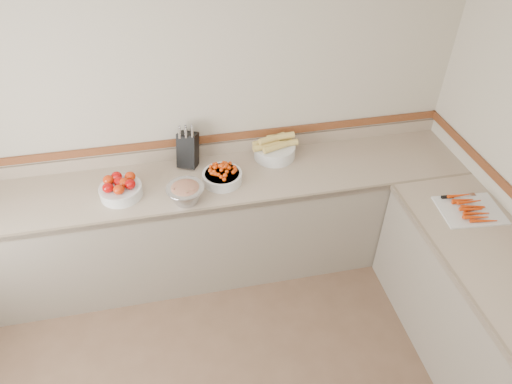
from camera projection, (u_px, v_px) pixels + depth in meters
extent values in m
plane|color=#BAAF9A|center=(191.00, 111.00, 3.32)|extent=(4.00, 0.00, 4.00)
cube|color=gray|center=(201.00, 183.00, 3.35)|extent=(4.00, 0.65, 0.04)
cube|color=gray|center=(205.00, 227.00, 3.64)|extent=(4.00, 0.63, 0.86)
cube|color=#796651|center=(206.00, 211.00, 3.11)|extent=(4.00, 0.02, 0.04)
cube|color=gray|center=(195.00, 151.00, 3.54)|extent=(4.00, 0.02, 0.10)
cube|color=brown|center=(194.00, 141.00, 3.47)|extent=(4.00, 0.02, 0.06)
cube|color=silver|center=(504.00, 346.00, 2.82)|extent=(0.60, 0.60, 0.84)
cube|color=black|center=(476.00, 319.00, 2.54)|extent=(0.02, 0.58, 0.06)
cylinder|color=silver|center=(471.00, 328.00, 2.59)|extent=(0.02, 0.50, 0.02)
cube|color=black|center=(188.00, 150.00, 3.41)|extent=(0.20, 0.21, 0.28)
cylinder|color=silver|center=(180.00, 134.00, 3.28)|extent=(0.03, 0.04, 0.07)
cylinder|color=silver|center=(186.00, 133.00, 3.28)|extent=(0.03, 0.04, 0.07)
cylinder|color=silver|center=(192.00, 132.00, 3.29)|extent=(0.03, 0.04, 0.07)
cylinder|color=silver|center=(179.00, 132.00, 3.30)|extent=(0.03, 0.04, 0.07)
cylinder|color=silver|center=(186.00, 131.00, 3.30)|extent=(0.03, 0.04, 0.07)
cylinder|color=silver|center=(192.00, 130.00, 3.31)|extent=(0.03, 0.04, 0.07)
cylinder|color=silver|center=(179.00, 130.00, 3.32)|extent=(0.03, 0.04, 0.07)
cylinder|color=silver|center=(185.00, 129.00, 3.33)|extent=(0.03, 0.04, 0.07)
cylinder|color=silver|center=(192.00, 128.00, 3.33)|extent=(0.03, 0.04, 0.07)
cylinder|color=silver|center=(121.00, 191.00, 3.18)|extent=(0.29, 0.29, 0.08)
torus|color=silver|center=(120.00, 187.00, 3.16)|extent=(0.30, 0.30, 0.01)
cylinder|color=white|center=(120.00, 187.00, 3.16)|extent=(0.26, 0.26, 0.01)
ellipsoid|color=#AF0707|center=(108.00, 188.00, 3.10)|extent=(0.08, 0.08, 0.07)
ellipsoid|color=#BF2907|center=(119.00, 190.00, 3.08)|extent=(0.08, 0.08, 0.07)
ellipsoid|color=#AF0707|center=(130.00, 184.00, 3.13)|extent=(0.08, 0.08, 0.07)
ellipsoid|color=#BF2907|center=(108.00, 180.00, 3.16)|extent=(0.08, 0.08, 0.07)
ellipsoid|color=#AF0707|center=(119.00, 182.00, 3.15)|extent=(0.08, 0.08, 0.07)
ellipsoid|color=#BF2907|center=(130.00, 176.00, 3.19)|extent=(0.08, 0.08, 0.07)
ellipsoid|color=#AF0707|center=(117.00, 176.00, 3.19)|extent=(0.08, 0.08, 0.07)
ellipsoid|color=#BF2907|center=(124.00, 183.00, 3.14)|extent=(0.08, 0.08, 0.07)
cylinder|color=silver|center=(222.00, 177.00, 3.31)|extent=(0.29, 0.29, 0.07)
torus|color=silver|center=(222.00, 174.00, 3.29)|extent=(0.29, 0.29, 0.01)
cylinder|color=white|center=(222.00, 174.00, 3.29)|extent=(0.25, 0.25, 0.01)
sphere|color=#C63607|center=(222.00, 167.00, 3.25)|extent=(0.03, 0.03, 0.03)
sphere|color=#C63607|center=(220.00, 165.00, 3.26)|extent=(0.03, 0.03, 0.03)
sphere|color=#C63607|center=(220.00, 167.00, 3.25)|extent=(0.03, 0.03, 0.03)
sphere|color=#C63607|center=(223.00, 168.00, 3.24)|extent=(0.03, 0.03, 0.03)
sphere|color=#C63607|center=(226.00, 165.00, 3.27)|extent=(0.03, 0.03, 0.03)
sphere|color=#C63607|center=(217.00, 179.00, 3.20)|extent=(0.03, 0.03, 0.03)
sphere|color=#C63607|center=(211.00, 173.00, 3.23)|extent=(0.03, 0.03, 0.03)
sphere|color=#C63607|center=(215.00, 171.00, 3.24)|extent=(0.03, 0.03, 0.03)
sphere|color=#C63607|center=(221.00, 170.00, 3.22)|extent=(0.03, 0.03, 0.03)
sphere|color=#C63607|center=(224.00, 165.00, 3.28)|extent=(0.03, 0.03, 0.03)
sphere|color=#C63607|center=(233.00, 167.00, 3.29)|extent=(0.03, 0.03, 0.03)
sphere|color=#C63607|center=(229.00, 168.00, 3.27)|extent=(0.03, 0.03, 0.03)
sphere|color=#C63607|center=(221.00, 167.00, 3.26)|extent=(0.03, 0.03, 0.03)
sphere|color=#C63607|center=(220.00, 169.00, 3.23)|extent=(0.03, 0.03, 0.03)
sphere|color=#C63607|center=(212.00, 168.00, 3.28)|extent=(0.03, 0.03, 0.03)
sphere|color=#C63607|center=(225.00, 175.00, 3.21)|extent=(0.03, 0.03, 0.03)
sphere|color=#C63607|center=(215.00, 167.00, 3.26)|extent=(0.03, 0.03, 0.03)
sphere|color=#C63607|center=(227.00, 178.00, 3.20)|extent=(0.03, 0.03, 0.03)
sphere|color=#C63607|center=(223.00, 172.00, 3.22)|extent=(0.03, 0.03, 0.03)
sphere|color=#C63607|center=(231.00, 168.00, 3.27)|extent=(0.03, 0.03, 0.03)
sphere|color=#C63607|center=(216.00, 174.00, 3.22)|extent=(0.03, 0.03, 0.03)
sphere|color=#C63607|center=(217.00, 170.00, 3.23)|extent=(0.03, 0.03, 0.03)
sphere|color=#C63607|center=(223.00, 169.00, 3.23)|extent=(0.03, 0.03, 0.03)
sphere|color=#C63607|center=(228.00, 165.00, 3.31)|extent=(0.03, 0.03, 0.03)
sphere|color=#C63607|center=(215.00, 173.00, 3.22)|extent=(0.03, 0.03, 0.03)
sphere|color=#C63607|center=(228.00, 166.00, 3.28)|extent=(0.03, 0.03, 0.03)
sphere|color=#C63607|center=(227.00, 166.00, 3.27)|extent=(0.03, 0.03, 0.03)
sphere|color=#C63607|center=(221.00, 172.00, 3.22)|extent=(0.03, 0.03, 0.03)
sphere|color=#C63607|center=(226.00, 164.00, 3.32)|extent=(0.03, 0.03, 0.03)
sphere|color=#C63607|center=(221.00, 163.00, 3.32)|extent=(0.03, 0.03, 0.03)
sphere|color=#C63607|center=(219.00, 168.00, 3.24)|extent=(0.03, 0.03, 0.03)
sphere|color=#C63607|center=(213.00, 176.00, 3.22)|extent=(0.03, 0.03, 0.03)
sphere|color=#C63607|center=(235.00, 169.00, 3.28)|extent=(0.03, 0.03, 0.03)
sphere|color=#C63607|center=(224.00, 163.00, 3.32)|extent=(0.03, 0.03, 0.03)
sphere|color=#C63607|center=(217.00, 170.00, 3.25)|extent=(0.03, 0.03, 0.03)
sphere|color=#C63607|center=(227.00, 168.00, 3.26)|extent=(0.03, 0.03, 0.03)
sphere|color=#C63607|center=(214.00, 164.00, 3.33)|extent=(0.03, 0.03, 0.03)
sphere|color=#C63607|center=(231.00, 165.00, 3.31)|extent=(0.03, 0.03, 0.03)
sphere|color=#C63607|center=(229.00, 175.00, 3.22)|extent=(0.03, 0.03, 0.03)
sphere|color=#C63607|center=(216.00, 178.00, 3.20)|extent=(0.03, 0.03, 0.03)
sphere|color=#C63607|center=(226.00, 164.00, 3.31)|extent=(0.03, 0.03, 0.03)
sphere|color=#C63607|center=(220.00, 170.00, 3.23)|extent=(0.03, 0.03, 0.03)
cylinder|color=silver|center=(274.00, 151.00, 3.54)|extent=(0.32, 0.32, 0.10)
torus|color=silver|center=(275.00, 147.00, 3.52)|extent=(0.32, 0.32, 0.01)
cylinder|color=tan|center=(266.00, 146.00, 3.47)|extent=(0.22, 0.09, 0.05)
cylinder|color=tan|center=(276.00, 147.00, 3.46)|extent=(0.22, 0.11, 0.05)
cylinder|color=tan|center=(284.00, 144.00, 3.50)|extent=(0.22, 0.06, 0.05)
cylinder|color=tan|center=(266.00, 141.00, 3.52)|extent=(0.22, 0.10, 0.05)
cylinder|color=tan|center=(278.00, 139.00, 3.55)|extent=(0.22, 0.06, 0.05)
cylinder|color=tan|center=(272.00, 138.00, 3.47)|extent=(0.22, 0.11, 0.05)
cylinder|color=tan|center=(281.00, 137.00, 3.49)|extent=(0.22, 0.06, 0.05)
cylinder|color=#B2B2BA|center=(186.00, 194.00, 3.12)|extent=(0.26, 0.26, 0.12)
torus|color=#B2B2BA|center=(185.00, 188.00, 3.09)|extent=(0.26, 0.26, 0.01)
ellipsoid|color=#A3123E|center=(185.00, 189.00, 3.09)|extent=(0.21, 0.21, 0.07)
cube|color=#A3123E|center=(181.00, 187.00, 3.09)|extent=(0.02, 0.02, 0.02)
cube|color=#89A851|center=(187.00, 192.00, 3.03)|extent=(0.02, 0.02, 0.02)
cube|color=#A3123E|center=(185.00, 188.00, 3.08)|extent=(0.02, 0.02, 0.02)
cube|color=#89A851|center=(187.00, 182.00, 3.12)|extent=(0.02, 0.02, 0.02)
cube|color=#A3123E|center=(186.00, 187.00, 3.07)|extent=(0.02, 0.02, 0.02)
cube|color=#89A851|center=(192.00, 189.00, 3.07)|extent=(0.02, 0.02, 0.02)
cube|color=#A3123E|center=(182.00, 187.00, 3.09)|extent=(0.02, 0.02, 0.02)
cube|color=#89A851|center=(186.00, 192.00, 3.05)|extent=(0.02, 0.02, 0.02)
cube|color=#A3123E|center=(185.00, 186.00, 3.08)|extent=(0.02, 0.02, 0.02)
cube|color=#89A851|center=(189.00, 184.00, 3.10)|extent=(0.02, 0.02, 0.02)
cube|color=#A3123E|center=(193.00, 190.00, 3.05)|extent=(0.02, 0.02, 0.02)
cube|color=#89A851|center=(173.00, 190.00, 3.06)|extent=(0.02, 0.02, 0.02)
cube|color=#A3123E|center=(179.00, 189.00, 3.06)|extent=(0.02, 0.02, 0.02)
cube|color=#89A851|center=(185.00, 182.00, 3.12)|extent=(0.02, 0.02, 0.02)
cube|color=silver|center=(470.00, 210.00, 3.08)|extent=(0.44, 0.36, 0.01)
cone|color=#C63407|center=(482.00, 221.00, 2.97)|extent=(0.16, 0.04, 0.02)
cone|color=#C63407|center=(481.00, 216.00, 2.97)|extent=(0.16, 0.04, 0.02)
cone|color=#C63407|center=(478.00, 216.00, 3.01)|extent=(0.16, 0.04, 0.02)
cone|color=#C63407|center=(475.00, 214.00, 3.02)|extent=(0.16, 0.04, 0.02)
cone|color=#C63407|center=(474.00, 209.00, 3.03)|extent=(0.16, 0.04, 0.02)
cone|color=#C63407|center=(471.00, 209.00, 3.06)|extent=(0.16, 0.04, 0.02)
cone|color=#C63407|center=(469.00, 207.00, 3.08)|extent=(0.16, 0.04, 0.02)
cone|color=#C63407|center=(468.00, 202.00, 3.08)|extent=(0.16, 0.04, 0.02)
cone|color=#C63407|center=(466.00, 202.00, 3.11)|extent=(0.16, 0.04, 0.02)
cone|color=#C63407|center=(464.00, 200.00, 3.13)|extent=(0.16, 0.04, 0.02)
cone|color=#C63407|center=(463.00, 195.00, 3.14)|extent=(0.16, 0.04, 0.02)
cube|color=silver|center=(464.00, 195.00, 3.19)|extent=(0.17, 0.05, 0.00)
cube|color=black|center=(448.00, 197.00, 3.16)|extent=(0.09, 0.03, 0.02)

